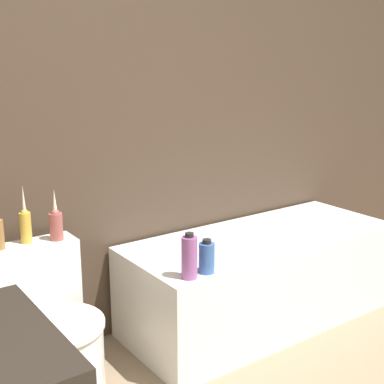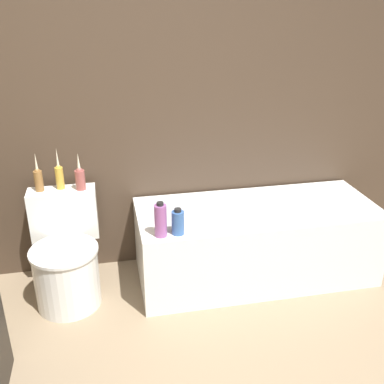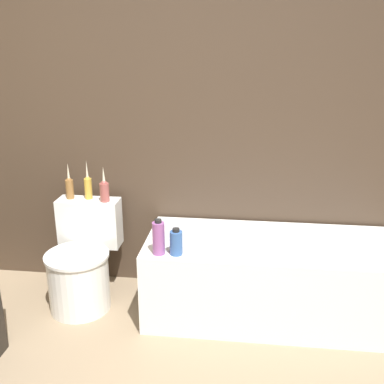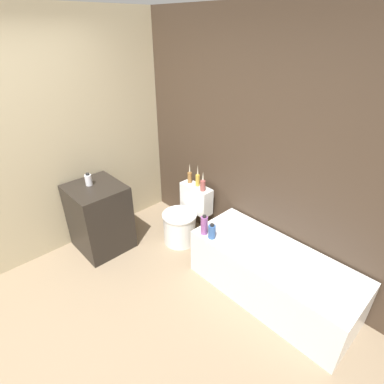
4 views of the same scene
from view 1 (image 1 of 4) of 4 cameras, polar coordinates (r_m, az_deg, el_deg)
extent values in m
cube|color=#423326|center=(2.84, -7.81, 9.77)|extent=(6.40, 0.06, 2.60)
cube|color=white|center=(3.18, 7.36, -9.05)|extent=(1.62, 0.66, 0.52)
cube|color=#B7BCC6|center=(3.09, 7.51, -4.68)|extent=(1.42, 0.46, 0.01)
cylinder|color=white|center=(2.55, -14.03, -17.62)|extent=(0.40, 0.40, 0.38)
cylinder|color=white|center=(2.45, -14.32, -13.64)|extent=(0.42, 0.42, 0.02)
cube|color=white|center=(2.64, -16.77, -8.80)|extent=(0.43, 0.17, 0.34)
cylinder|color=gold|center=(2.58, -17.32, -3.67)|extent=(0.05, 0.05, 0.14)
sphere|color=gold|center=(2.56, -17.44, -2.12)|extent=(0.03, 0.03, 0.03)
cone|color=beige|center=(2.54, -17.55, -0.71)|extent=(0.02, 0.02, 0.13)
cylinder|color=#994C47|center=(2.58, -14.29, -3.60)|extent=(0.06, 0.06, 0.13)
sphere|color=#994C47|center=(2.56, -14.38, -2.22)|extent=(0.04, 0.04, 0.04)
cone|color=beige|center=(2.55, -14.46, -0.96)|extent=(0.02, 0.02, 0.12)
cylinder|color=#8C4C8C|center=(2.46, -0.26, -7.02)|extent=(0.07, 0.07, 0.20)
cylinder|color=black|center=(2.42, -0.26, -4.60)|extent=(0.04, 0.04, 0.02)
cylinder|color=#335999|center=(2.53, 1.58, -7.06)|extent=(0.07, 0.07, 0.15)
cylinder|color=black|center=(2.50, 1.59, -5.29)|extent=(0.04, 0.04, 0.02)
camera|label=2|loc=(1.16, 82.33, 17.96)|focal=42.00mm
camera|label=3|loc=(1.88, 72.01, 11.00)|focal=42.00mm
camera|label=4|loc=(3.16, 57.57, 24.59)|focal=28.00mm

